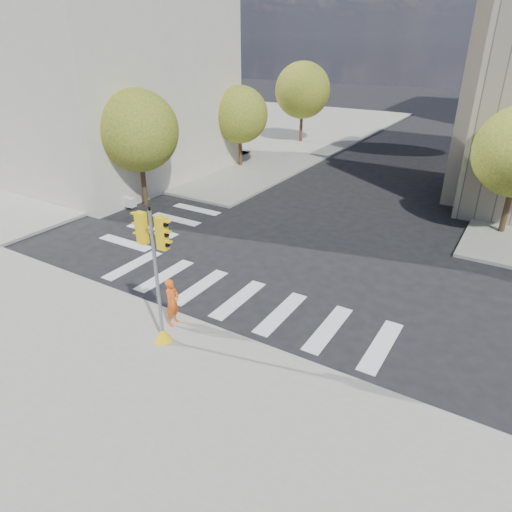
{
  "coord_description": "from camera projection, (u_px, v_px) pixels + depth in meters",
  "views": [
    {
      "loc": [
        8.05,
        -14.05,
        8.83
      ],
      "look_at": [
        0.78,
        -2.19,
        2.1
      ],
      "focal_mm": 32.0,
      "sensor_mm": 36.0,
      "label": 1
    }
  ],
  "objects": [
    {
      "name": "ground",
      "position": [
        268.0,
        278.0,
        18.41
      ],
      "size": [
        160.0,
        160.0,
        0.0
      ],
      "primitive_type": "plane",
      "color": "black",
      "rests_on": "ground"
    },
    {
      "name": "sidewalk_near",
      "position": [
        15.0,
        481.0,
        9.94
      ],
      "size": [
        30.0,
        14.0,
        0.15
      ],
      "primitive_type": "cube",
      "color": "gray",
      "rests_on": "ground"
    },
    {
      "name": "sidewalk_far_left",
      "position": [
        228.0,
        128.0,
        47.74
      ],
      "size": [
        28.0,
        40.0,
        0.15
      ],
      "primitive_type": "cube",
      "color": "gray",
      "rests_on": "ground"
    },
    {
      "name": "classical_building",
      "position": [
        75.0,
        75.0,
        31.15
      ],
      "size": [
        19.0,
        15.0,
        12.7
      ],
      "color": "beige",
      "rests_on": "ground"
    },
    {
      "name": "tree_lw_near",
      "position": [
        138.0,
        131.0,
        24.59
      ],
      "size": [
        4.4,
        4.4,
        6.41
      ],
      "color": "#382616",
      "rests_on": "ground"
    },
    {
      "name": "tree_lw_mid",
      "position": [
        240.0,
        115.0,
        32.46
      ],
      "size": [
        4.0,
        4.0,
        5.77
      ],
      "color": "#382616",
      "rests_on": "ground"
    },
    {
      "name": "tree_lw_far",
      "position": [
        303.0,
        90.0,
        39.79
      ],
      "size": [
        4.8,
        4.8,
        6.95
      ],
      "color": "#382616",
      "rests_on": "ground"
    },
    {
      "name": "traffic_signal",
      "position": [
        158.0,
        289.0,
        13.57
      ],
      "size": [
        1.06,
        0.56,
        4.47
      ],
      "rotation": [
        0.0,
        0.0,
        0.0
      ],
      "color": "yellow",
      "rests_on": "sidewalk_near"
    },
    {
      "name": "photographer",
      "position": [
        172.0,
        302.0,
        14.91
      ],
      "size": [
        0.48,
        0.66,
        1.66
      ],
      "primitive_type": "imported",
      "rotation": [
        0.0,
        0.0,
        1.71
      ],
      "color": "#EA5916",
      "rests_on": "sidewalk_near"
    },
    {
      "name": "planter_wall",
      "position": [
        94.0,
        195.0,
        26.7
      ],
      "size": [
        6.01,
        0.86,
        0.5
      ],
      "primitive_type": "cube",
      "rotation": [
        0.0,
        0.0,
        0.08
      ],
      "color": "silver",
      "rests_on": "sidewalk_left_near"
    }
  ]
}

